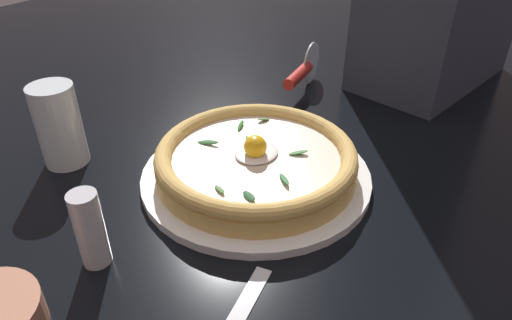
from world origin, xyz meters
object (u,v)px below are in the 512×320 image
(pizza_cutter, at_px, (302,71))
(drinking_glass, at_px, (61,131))
(pizza, at_px, (256,159))
(pepper_shaker, at_px, (90,229))

(pizza_cutter, distance_m, drinking_glass, 0.45)
(pizza_cutter, relative_size, drinking_glass, 1.30)
(pizza, relative_size, drinking_glass, 2.28)
(pizza, distance_m, pizza_cutter, 0.31)
(pizza_cutter, xyz_separation_m, drinking_glass, (0.42, -0.16, 0.01))
(pizza, height_order, drinking_glass, drinking_glass)
(pepper_shaker, bearing_deg, pizza, 167.31)
(pizza_cutter, bearing_deg, pizza, 18.92)
(pizza, bearing_deg, pepper_shaker, -12.69)
(pizza, bearing_deg, drinking_glass, -63.52)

